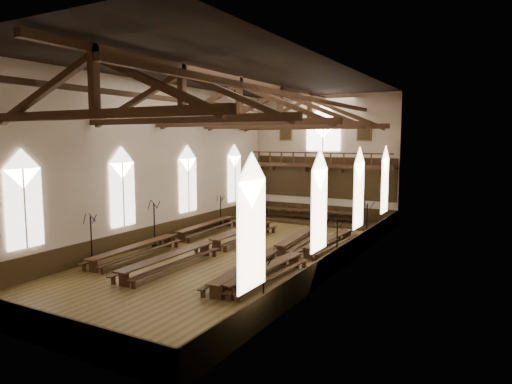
# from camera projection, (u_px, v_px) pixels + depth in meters

# --- Properties ---
(ground) EXTENTS (26.00, 26.00, 0.00)m
(ground) POSITION_uv_depth(u_px,v_px,m) (240.00, 254.00, 25.89)
(ground) COLOR brown
(ground) RESTS_ON ground
(room_walls) EXTENTS (26.00, 26.00, 26.00)m
(room_walls) POSITION_uv_depth(u_px,v_px,m) (239.00, 140.00, 25.14)
(room_walls) COLOR #C8B197
(room_walls) RESTS_ON ground
(wainscot_band) EXTENTS (12.00, 26.00, 1.20)m
(wainscot_band) POSITION_uv_depth(u_px,v_px,m) (240.00, 244.00, 25.82)
(wainscot_band) COLOR #31220E
(wainscot_band) RESTS_ON ground
(side_windows) EXTENTS (11.85, 19.80, 4.50)m
(side_windows) POSITION_uv_depth(u_px,v_px,m) (240.00, 189.00, 25.46)
(side_windows) COLOR white
(side_windows) RESTS_ON room_walls
(end_window) EXTENTS (2.80, 0.12, 3.80)m
(end_window) POSITION_uv_depth(u_px,v_px,m) (323.00, 130.00, 36.25)
(end_window) COLOR white
(end_window) RESTS_ON room_walls
(minstrels_gallery) EXTENTS (11.80, 1.24, 3.70)m
(minstrels_gallery) POSITION_uv_depth(u_px,v_px,m) (321.00, 172.00, 36.43)
(minstrels_gallery) COLOR #3A2312
(minstrels_gallery) RESTS_ON room_walls
(portraits) EXTENTS (7.75, 0.09, 1.45)m
(portraits) POSITION_uv_depth(u_px,v_px,m) (323.00, 132.00, 36.26)
(portraits) COLOR brown
(portraits) RESTS_ON room_walls
(roof_trusses) EXTENTS (11.70, 25.70, 2.80)m
(roof_trusses) POSITION_uv_depth(u_px,v_px,m) (239.00, 108.00, 24.94)
(roof_trusses) COLOR #3A2312
(roof_trusses) RESTS_ON room_walls
(refectory_row_a) EXTENTS (1.84, 14.13, 0.71)m
(refectory_row_a) POSITION_uv_depth(u_px,v_px,m) (174.00, 236.00, 28.32)
(refectory_row_a) COLOR #3A2312
(refectory_row_a) RESTS_ON ground
(refectory_row_b) EXTENTS (1.55, 14.30, 0.74)m
(refectory_row_b) POSITION_uv_depth(u_px,v_px,m) (211.00, 244.00, 26.11)
(refectory_row_b) COLOR #3A2312
(refectory_row_b) RESTS_ON ground
(refectory_row_c) EXTENTS (1.96, 13.98, 0.69)m
(refectory_row_c) POSITION_uv_depth(u_px,v_px,m) (275.00, 251.00, 24.59)
(refectory_row_c) COLOR #3A2312
(refectory_row_c) RESTS_ON ground
(refectory_row_d) EXTENTS (1.76, 13.85, 0.68)m
(refectory_row_d) POSITION_uv_depth(u_px,v_px,m) (302.00, 254.00, 24.05)
(refectory_row_d) COLOR #3A2312
(refectory_row_d) RESTS_ON ground
(dais) EXTENTS (11.40, 2.84, 0.19)m
(dais) POSITION_uv_depth(u_px,v_px,m) (310.00, 221.00, 35.97)
(dais) COLOR #31220E
(dais) RESTS_ON ground
(high_table) EXTENTS (8.33, 1.49, 0.78)m
(high_table) POSITION_uv_depth(u_px,v_px,m) (310.00, 212.00, 35.89)
(high_table) COLOR #3A2312
(high_table) RESTS_ON dais
(high_chairs) EXTENTS (6.75, 0.45, 0.96)m
(high_chairs) POSITION_uv_depth(u_px,v_px,m) (314.00, 212.00, 36.60)
(high_chairs) COLOR #3A2312
(high_chairs) RESTS_ON dais
(candelabrum_left_near) EXTENTS (0.72, 0.83, 2.71)m
(candelabrum_left_near) POSITION_uv_depth(u_px,v_px,m) (92.00, 250.00, 23.58)
(candelabrum_left_near) COLOR black
(candelabrum_left_near) RESTS_ON ground
(candelabrum_left_mid) EXTENTS (0.82, 0.86, 2.85)m
(candelabrum_left_mid) POSITION_uv_depth(u_px,v_px,m) (155.00, 232.00, 27.73)
(candelabrum_left_mid) COLOR black
(candelabrum_left_mid) RESTS_ON ground
(candelabrum_left_far) EXTENTS (0.69, 0.71, 2.36)m
(candelabrum_left_far) POSITION_uv_depth(u_px,v_px,m) (221.00, 217.00, 34.07)
(candelabrum_left_far) COLOR black
(candelabrum_left_far) RESTS_ON ground
(candelabrum_right_near) EXTENTS (0.71, 0.72, 2.41)m
(candelabrum_right_near) POSITION_uv_depth(u_px,v_px,m) (263.00, 299.00, 16.59)
(candelabrum_right_near) COLOR black
(candelabrum_right_near) RESTS_ON ground
(candelabrum_right_mid) EXTENTS (0.68, 0.76, 2.47)m
(candelabrum_right_mid) POSITION_uv_depth(u_px,v_px,m) (337.00, 251.00, 23.58)
(candelabrum_right_mid) COLOR black
(candelabrum_right_mid) RESTS_ON ground
(candelabrum_right_far) EXTENTS (0.78, 0.81, 2.70)m
(candelabrum_right_far) POSITION_uv_depth(u_px,v_px,m) (367.00, 231.00, 28.44)
(candelabrum_right_far) COLOR black
(candelabrum_right_far) RESTS_ON ground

